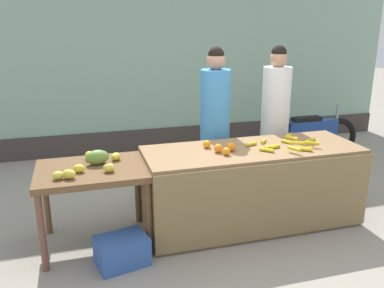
# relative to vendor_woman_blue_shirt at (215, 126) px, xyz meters

# --- Properties ---
(ground_plane) EXTENTS (24.00, 24.00, 0.00)m
(ground_plane) POSITION_rel_vendor_woman_blue_shirt_xyz_m (-0.17, -0.65, -0.92)
(ground_plane) COLOR gray
(market_wall_back) EXTENTS (8.24, 0.23, 3.46)m
(market_wall_back) POSITION_rel_vendor_woman_blue_shirt_xyz_m (-0.17, 2.28, 0.78)
(market_wall_back) COLOR #8CB299
(market_wall_back) RESTS_ON ground
(fruit_stall_counter) EXTENTS (2.24, 0.83, 0.84)m
(fruit_stall_counter) POSITION_rel_vendor_woman_blue_shirt_xyz_m (0.19, -0.66, -0.50)
(fruit_stall_counter) COLOR olive
(fruit_stall_counter) RESTS_ON ground
(side_table_wooden) EXTENTS (1.02, 0.77, 0.79)m
(side_table_wooden) POSITION_rel_vendor_woman_blue_shirt_xyz_m (-1.43, -0.65, -0.23)
(side_table_wooden) COLOR brown
(side_table_wooden) RESTS_ON ground
(banana_bunch_pile) EXTENTS (0.82, 0.66, 0.07)m
(banana_bunch_pile) POSITION_rel_vendor_woman_blue_shirt_xyz_m (0.55, -0.70, -0.05)
(banana_bunch_pile) COLOR gold
(banana_bunch_pile) RESTS_ON fruit_stall_counter
(orange_pile) EXTENTS (0.28, 0.36, 0.09)m
(orange_pile) POSITION_rel_vendor_woman_blue_shirt_xyz_m (-0.17, -0.67, -0.04)
(orange_pile) COLOR orange
(orange_pile) RESTS_ON fruit_stall_counter
(mango_papaya_pile) EXTENTS (0.65, 0.58, 0.14)m
(mango_papaya_pile) POSITION_rel_vendor_woman_blue_shirt_xyz_m (-1.41, -0.63, -0.08)
(mango_papaya_pile) COLOR yellow
(mango_papaya_pile) RESTS_ON side_table_wooden
(vendor_woman_blue_shirt) EXTENTS (0.34, 0.34, 1.82)m
(vendor_woman_blue_shirt) POSITION_rel_vendor_woman_blue_shirt_xyz_m (0.00, 0.00, 0.00)
(vendor_woman_blue_shirt) COLOR #33333D
(vendor_woman_blue_shirt) RESTS_ON ground
(vendor_woman_white_shirt) EXTENTS (0.34, 0.34, 1.82)m
(vendor_woman_white_shirt) POSITION_rel_vendor_woman_blue_shirt_xyz_m (0.81, 0.08, -0.00)
(vendor_woman_white_shirt) COLOR #33333D
(vendor_woman_white_shirt) RESTS_ON ground
(parked_motorcycle) EXTENTS (1.60, 0.18, 0.88)m
(parked_motorcycle) POSITION_rel_vendor_woman_blue_shirt_xyz_m (1.88, 0.92, -0.52)
(parked_motorcycle) COLOR black
(parked_motorcycle) RESTS_ON ground
(produce_crate) EXTENTS (0.50, 0.41, 0.26)m
(produce_crate) POSITION_rel_vendor_woman_blue_shirt_xyz_m (-1.23, -1.07, -0.79)
(produce_crate) COLOR #3359A5
(produce_crate) RESTS_ON ground
(produce_sack) EXTENTS (0.37, 0.42, 0.51)m
(produce_sack) POSITION_rel_vendor_woman_blue_shirt_xyz_m (-0.67, 0.18, -0.66)
(produce_sack) COLOR maroon
(produce_sack) RESTS_ON ground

